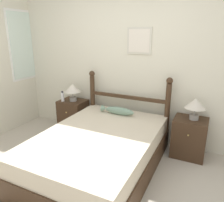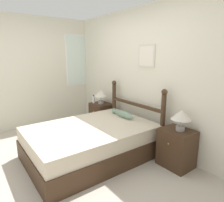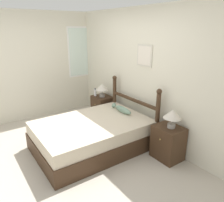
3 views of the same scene
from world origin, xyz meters
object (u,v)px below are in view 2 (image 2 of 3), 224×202
object	(u,v)px
nightstand_right	(177,148)
bed	(92,141)
nightstand_left	(101,116)
bottle	(94,99)
fish_pillow	(123,114)
table_lamp_right	(181,116)
table_lamp_left	(101,94)

from	to	relation	value
nightstand_right	bed	bearing A→B (deg)	-139.60
nightstand_left	bottle	world-z (taller)	bottle
nightstand_left	fish_pillow	world-z (taller)	fish_pillow
bottle	bed	bearing A→B (deg)	-33.35
bottle	fish_pillow	size ratio (longest dim) A/B	0.35
bed	nightstand_right	size ratio (longest dim) A/B	3.48
nightstand_right	table_lamp_right	xyz separation A→B (m)	(0.03, 0.01, 0.52)
nightstand_left	table_lamp_right	distance (m)	2.18
nightstand_left	table_lamp_right	world-z (taller)	table_lamp_right
table_lamp_left	bottle	size ratio (longest dim) A/B	1.62
nightstand_left	table_lamp_left	bearing A→B (deg)	-32.04
bed	bottle	distance (m)	1.47
bed	fish_pillow	distance (m)	0.81
nightstand_right	table_lamp_left	bearing A→B (deg)	-179.52
nightstand_left	table_lamp_left	size ratio (longest dim) A/B	1.87
bottle	fish_pillow	world-z (taller)	bottle
bed	bottle	world-z (taller)	bottle
table_lamp_right	bottle	distance (m)	2.25
bottle	table_lamp_right	bearing A→B (deg)	3.03
nightstand_right	fish_pillow	distance (m)	1.16
bed	table_lamp_left	world-z (taller)	table_lamp_left
nightstand_left	nightstand_right	bearing A→B (deg)	0.00
bed	fish_pillow	xyz separation A→B (m)	(-0.07, 0.73, 0.33)
bed	nightstand_left	xyz separation A→B (m)	(-1.04, 0.89, 0.03)
nightstand_left	fish_pillow	size ratio (longest dim) A/B	1.06
fish_pillow	nightstand_right	bearing A→B (deg)	7.86
bed	nightstand_right	world-z (taller)	nightstand_right
nightstand_left	bottle	xyz separation A→B (m)	(-0.13, -0.11, 0.38)
bed	bottle	xyz separation A→B (m)	(-1.17, 0.77, 0.41)
fish_pillow	bottle	bearing A→B (deg)	177.96
bed	nightstand_left	world-z (taller)	nightstand_left
bed	fish_pillow	size ratio (longest dim) A/B	3.67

